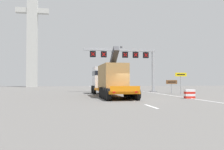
{
  "coord_description": "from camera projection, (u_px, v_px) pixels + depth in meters",
  "views": [
    {
      "loc": [
        -5.51,
        -21.29,
        1.77
      ],
      "look_at": [
        -0.3,
        9.19,
        2.54
      ],
      "focal_mm": 37.24,
      "sensor_mm": 36.0,
      "label": 1
    }
  ],
  "objects": [
    {
      "name": "exit_sign_yellow",
      "position": [
        181.0,
        78.0,
        29.93
      ],
      "size": [
        1.55,
        0.15,
        2.81
      ],
      "color": "#9EA0A5",
      "rests_on": "ground"
    },
    {
      "name": "ground",
      "position": [
        132.0,
        100.0,
        21.87
      ],
      "size": [
        112.0,
        112.0,
        0.0
      ],
      "primitive_type": "plane",
      "color": "slate"
    },
    {
      "name": "heavy_haul_truck_orange",
      "position": [
        108.0,
        79.0,
        27.92
      ],
      "size": [
        3.33,
        14.12,
        5.3
      ],
      "color": "orange",
      "rests_on": "ground"
    },
    {
      "name": "crash_barrier_striped",
      "position": [
        190.0,
        94.0,
        23.38
      ],
      "size": [
        1.01,
        0.51,
        0.9
      ],
      "color": "red",
      "rests_on": "ground"
    },
    {
      "name": "tourist_info_sign_brown",
      "position": [
        172.0,
        83.0,
        32.6
      ],
      "size": [
        1.64,
        0.15,
        1.86
      ],
      "color": "#9EA0A5",
      "rests_on": "ground"
    },
    {
      "name": "bridge_pylon_distant",
      "position": [
        32.0,
        24.0,
        65.68
      ],
      "size": [
        9.0,
        2.0,
        34.83
      ],
      "color": "#B7B7B2",
      "rests_on": "ground"
    },
    {
      "name": "edge_line_right",
      "position": [
        152.0,
        93.0,
        34.74
      ],
      "size": [
        0.2,
        63.0,
        0.01
      ],
      "primitive_type": "cube",
      "color": "silver",
      "rests_on": "ground"
    },
    {
      "name": "overhead_lane_gantry",
      "position": [
        128.0,
        57.0,
        37.15
      ],
      "size": [
        11.8,
        0.9,
        7.26
      ],
      "color": "#9EA0A5",
      "rests_on": "ground"
    },
    {
      "name": "lane_markings",
      "position": [
        100.0,
        90.0,
        45.54
      ],
      "size": [
        0.2,
        62.7,
        0.01
      ],
      "color": "silver",
      "rests_on": "ground"
    }
  ]
}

